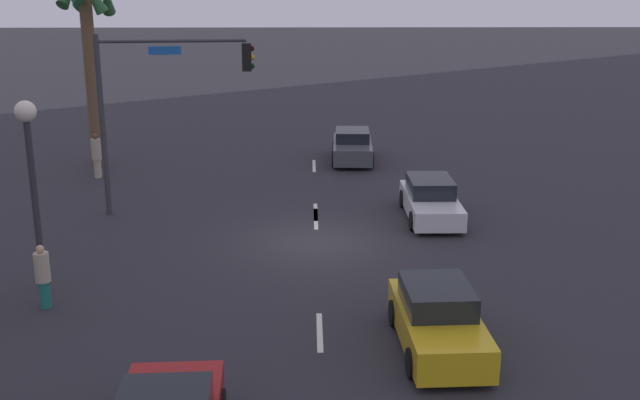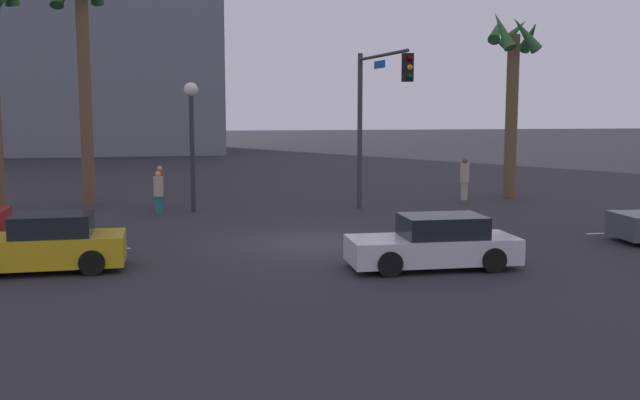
{
  "view_description": "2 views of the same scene",
  "coord_description": "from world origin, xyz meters",
  "px_view_note": "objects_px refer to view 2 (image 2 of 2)",
  "views": [
    {
      "loc": [
        -23.23,
        0.25,
        8.12
      ],
      "look_at": [
        0.34,
        -0.11,
        1.28
      ],
      "focal_mm": 43.15,
      "sensor_mm": 36.0,
      "label": 1
    },
    {
      "loc": [
        -3.56,
        -21.85,
        4.14
      ],
      "look_at": [
        0.24,
        0.3,
        1.28
      ],
      "focal_mm": 41.0,
      "sensor_mm": 36.0,
      "label": 2
    }
  ],
  "objects_px": {
    "pedestrian_1": "(160,186)",
    "streetlamp": "(192,119)",
    "pedestrian_2": "(465,178)",
    "palm_tree_0": "(80,38)",
    "palm_tree_1": "(513,72)",
    "building_0": "(104,10)",
    "car_4": "(435,244)",
    "traffic_signal": "(375,103)",
    "pedestrian_0": "(159,192)",
    "car_3": "(46,245)"
  },
  "relations": [
    {
      "from": "streetlamp",
      "to": "pedestrian_2",
      "type": "height_order",
      "value": "streetlamp"
    },
    {
      "from": "car_3",
      "to": "pedestrian_1",
      "type": "bearing_deg",
      "value": 78.38
    },
    {
      "from": "streetlamp",
      "to": "pedestrian_1",
      "type": "distance_m",
      "value": 3.32
    },
    {
      "from": "traffic_signal",
      "to": "streetlamp",
      "type": "relative_size",
      "value": 1.23
    },
    {
      "from": "pedestrian_0",
      "to": "palm_tree_1",
      "type": "height_order",
      "value": "palm_tree_1"
    },
    {
      "from": "pedestrian_1",
      "to": "pedestrian_2",
      "type": "xyz_separation_m",
      "value": [
        13.34,
        0.36,
        0.06
      ]
    },
    {
      "from": "pedestrian_0",
      "to": "building_0",
      "type": "distance_m",
      "value": 43.95
    },
    {
      "from": "car_3",
      "to": "car_4",
      "type": "bearing_deg",
      "value": -7.84
    },
    {
      "from": "pedestrian_1",
      "to": "palm_tree_0",
      "type": "bearing_deg",
      "value": 156.25
    },
    {
      "from": "car_4",
      "to": "palm_tree_0",
      "type": "relative_size",
      "value": 0.43
    },
    {
      "from": "car_4",
      "to": "pedestrian_1",
      "type": "relative_size",
      "value": 2.49
    },
    {
      "from": "car_4",
      "to": "pedestrian_2",
      "type": "bearing_deg",
      "value": 66.14
    },
    {
      "from": "car_4",
      "to": "streetlamp",
      "type": "relative_size",
      "value": 0.85
    },
    {
      "from": "traffic_signal",
      "to": "palm_tree_0",
      "type": "height_order",
      "value": "palm_tree_0"
    },
    {
      "from": "pedestrian_2",
      "to": "palm_tree_0",
      "type": "relative_size",
      "value": 0.19
    },
    {
      "from": "palm_tree_0",
      "to": "streetlamp",
      "type": "bearing_deg",
      "value": -30.75
    },
    {
      "from": "traffic_signal",
      "to": "pedestrian_0",
      "type": "xyz_separation_m",
      "value": [
        -8.27,
        1.41,
        -3.42
      ]
    },
    {
      "from": "car_4",
      "to": "traffic_signal",
      "type": "height_order",
      "value": "traffic_signal"
    },
    {
      "from": "car_4",
      "to": "traffic_signal",
      "type": "xyz_separation_m",
      "value": [
        0.77,
        9.61,
        3.66
      ]
    },
    {
      "from": "palm_tree_1",
      "to": "streetlamp",
      "type": "bearing_deg",
      "value": -171.13
    },
    {
      "from": "streetlamp",
      "to": "pedestrian_0",
      "type": "distance_m",
      "value": 3.13
    },
    {
      "from": "traffic_signal",
      "to": "building_0",
      "type": "xyz_separation_m",
      "value": [
        -14.73,
        43.16,
        8.69
      ]
    },
    {
      "from": "car_4",
      "to": "streetlamp",
      "type": "distance_m",
      "value": 13.4
    },
    {
      "from": "car_4",
      "to": "streetlamp",
      "type": "height_order",
      "value": "streetlamp"
    },
    {
      "from": "pedestrian_2",
      "to": "palm_tree_1",
      "type": "bearing_deg",
      "value": 13.96
    },
    {
      "from": "pedestrian_1",
      "to": "streetlamp",
      "type": "bearing_deg",
      "value": -43.75
    },
    {
      "from": "car_3",
      "to": "pedestrian_2",
      "type": "bearing_deg",
      "value": 36.92
    },
    {
      "from": "palm_tree_0",
      "to": "building_0",
      "type": "relative_size",
      "value": 0.39
    },
    {
      "from": "car_3",
      "to": "streetlamp",
      "type": "xyz_separation_m",
      "value": [
        3.69,
        10.14,
        3.0
      ]
    },
    {
      "from": "streetlamp",
      "to": "building_0",
      "type": "height_order",
      "value": "building_0"
    },
    {
      "from": "streetlamp",
      "to": "palm_tree_0",
      "type": "xyz_separation_m",
      "value": [
        -4.49,
        2.67,
        3.3
      ]
    },
    {
      "from": "car_4",
      "to": "pedestrian_1",
      "type": "height_order",
      "value": "pedestrian_1"
    },
    {
      "from": "car_3",
      "to": "palm_tree_0",
      "type": "height_order",
      "value": "palm_tree_0"
    },
    {
      "from": "pedestrian_0",
      "to": "building_0",
      "type": "height_order",
      "value": "building_0"
    },
    {
      "from": "palm_tree_0",
      "to": "building_0",
      "type": "bearing_deg",
      "value": 94.88
    },
    {
      "from": "building_0",
      "to": "pedestrian_0",
      "type": "bearing_deg",
      "value": -82.92
    },
    {
      "from": "car_4",
      "to": "streetlamp",
      "type": "bearing_deg",
      "value": 118.25
    },
    {
      "from": "car_4",
      "to": "pedestrian_2",
      "type": "distance_m",
      "value": 14.38
    },
    {
      "from": "pedestrian_0",
      "to": "pedestrian_1",
      "type": "distance_m",
      "value": 1.77
    },
    {
      "from": "car_4",
      "to": "building_0",
      "type": "distance_m",
      "value": 55.96
    },
    {
      "from": "car_4",
      "to": "pedestrian_0",
      "type": "bearing_deg",
      "value": 124.27
    },
    {
      "from": "streetlamp",
      "to": "pedestrian_2",
      "type": "bearing_deg",
      "value": 7.84
    },
    {
      "from": "pedestrian_0",
      "to": "palm_tree_1",
      "type": "distance_m",
      "value": 16.66
    },
    {
      "from": "pedestrian_2",
      "to": "palm_tree_1",
      "type": "height_order",
      "value": "palm_tree_1"
    },
    {
      "from": "pedestrian_0",
      "to": "palm_tree_1",
      "type": "xyz_separation_m",
      "value": [
        15.7,
        2.73,
        4.85
      ]
    },
    {
      "from": "palm_tree_1",
      "to": "building_0",
      "type": "bearing_deg",
      "value": 119.6
    },
    {
      "from": "pedestrian_0",
      "to": "building_0",
      "type": "xyz_separation_m",
      "value": [
        -6.46,
        41.75,
        12.11
      ]
    },
    {
      "from": "traffic_signal",
      "to": "car_3",
      "type": "bearing_deg",
      "value": -142.24
    },
    {
      "from": "car_4",
      "to": "pedestrian_2",
      "type": "xyz_separation_m",
      "value": [
        5.82,
        13.15,
        0.35
      ]
    },
    {
      "from": "pedestrian_2",
      "to": "streetlamp",
      "type": "bearing_deg",
      "value": -172.16
    }
  ]
}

